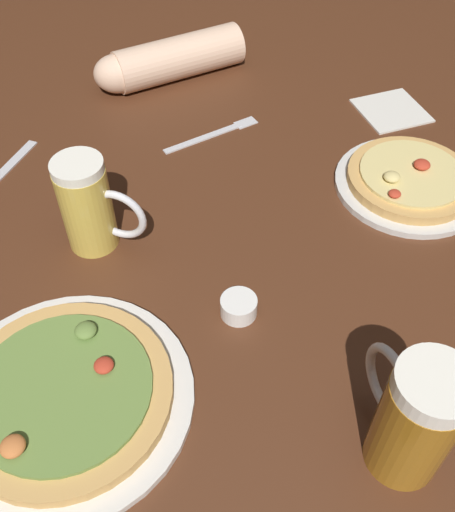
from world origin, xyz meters
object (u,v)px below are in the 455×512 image
ramekin_butter (239,307)px  diner_arm (166,61)px  beer_mug_dark (415,418)px  beer_mug_pale (89,205)px  napkin_folded (391,110)px  pizza_plate_near (65,396)px  pizza_plate_far (410,180)px  fork_left (214,134)px  knife_right (1,174)px

ramekin_butter → diner_arm: bearing=93.4°
beer_mug_dark → beer_mug_pale: beer_mug_dark is taller
beer_mug_dark → napkin_folded: bearing=70.2°
pizza_plate_near → pizza_plate_far: bearing=28.7°
beer_mug_pale → fork_left: beer_mug_pale is taller
pizza_plate_far → ramekin_butter: 0.42m
ramekin_butter → pizza_plate_near: bearing=-157.3°
pizza_plate_near → fork_left: 0.61m
pizza_plate_near → pizza_plate_far: (0.60, 0.33, 0.00)m
beer_mug_dark → fork_left: bearing=100.3°
pizza_plate_near → pizza_plate_far: size_ratio=1.27×
pizza_plate_near → beer_mug_dark: (0.40, -0.14, 0.07)m
pizza_plate_near → diner_arm: size_ratio=1.01×
beer_mug_pale → diner_arm: size_ratio=0.49×
ramekin_butter → beer_mug_dark: bearing=-57.5°
knife_right → pizza_plate_near: bearing=-75.6°
pizza_plate_near → knife_right: pizza_plate_near is taller
pizza_plate_far → beer_mug_pale: beer_mug_pale is taller
fork_left → knife_right: size_ratio=1.06×
beer_mug_pale → napkin_folded: 0.67m
napkin_folded → knife_right: 0.78m
pizza_plate_far → ramekin_butter: pizza_plate_far is taller
ramekin_butter → napkin_folded: size_ratio=0.42×
pizza_plate_far → napkin_folded: pizza_plate_far is taller
beer_mug_dark → beer_mug_pale: 0.56m
napkin_folded → pizza_plate_near: bearing=-139.5°
beer_mug_dark → diner_arm: beer_mug_dark is taller
ramekin_butter → napkin_folded: (0.41, 0.46, -0.01)m
pizza_plate_far → ramekin_butter: bearing=-147.5°
pizza_plate_near → knife_right: size_ratio=1.79×
napkin_folded → fork_left: (-0.38, -0.02, -0.00)m
pizza_plate_far → beer_mug_pale: size_ratio=1.62×
beer_mug_pale → diner_arm: (0.16, 0.47, -0.04)m
beer_mug_pale → knife_right: size_ratio=0.87×
pizza_plate_near → beer_mug_dark: size_ratio=1.85×
pizza_plate_near → napkin_folded: (0.65, 0.56, -0.01)m
ramekin_butter → fork_left: bearing=86.0°
pizza_plate_near → napkin_folded: size_ratio=2.61×
pizza_plate_near → ramekin_butter: bearing=22.7°
beer_mug_dark → fork_left: (-0.12, 0.68, -0.09)m
beer_mug_dark → ramekin_butter: beer_mug_dark is taller
beer_mug_pale → knife_right: 0.27m
napkin_folded → ramekin_butter: bearing=-131.7°
pizza_plate_near → knife_right: (-0.13, 0.49, -0.01)m
pizza_plate_near → fork_left: bearing=62.8°
pizza_plate_near → napkin_folded: 0.86m
ramekin_butter → diner_arm: (-0.04, 0.66, 0.03)m
beer_mug_pale → knife_right: bearing=130.4°
pizza_plate_near → ramekin_butter: (0.25, 0.10, -0.00)m
beer_mug_pale → napkin_folded: (0.61, 0.27, -0.08)m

